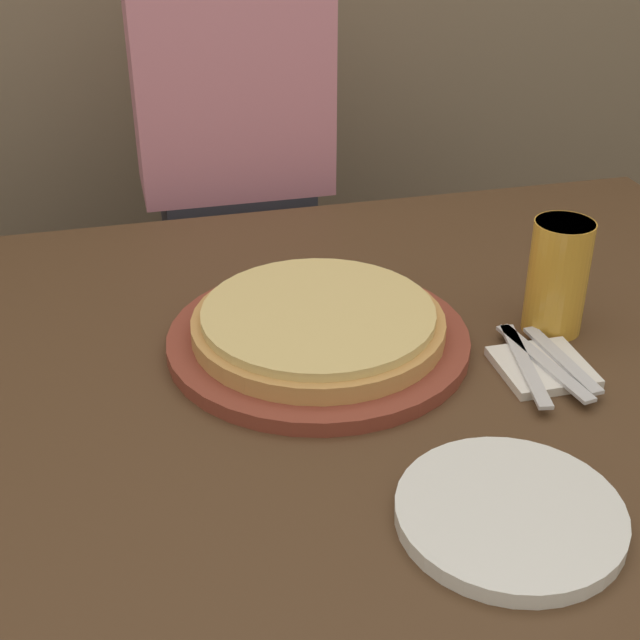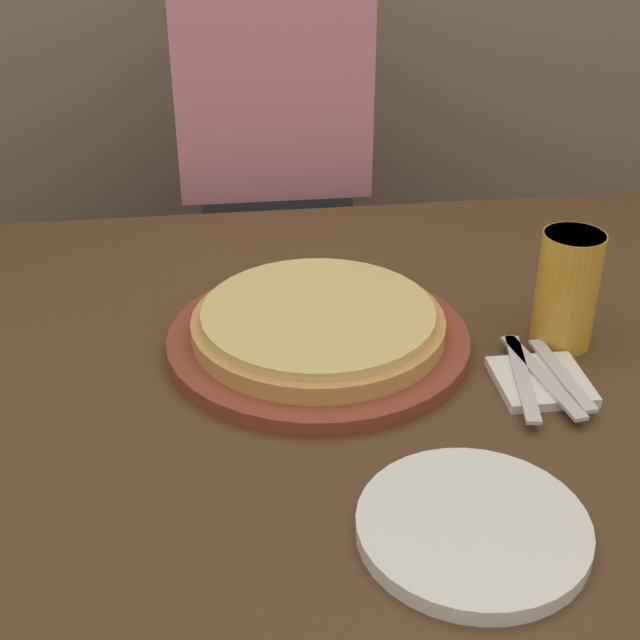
% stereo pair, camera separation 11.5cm
% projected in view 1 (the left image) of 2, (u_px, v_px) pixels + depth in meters
% --- Properties ---
extents(dining_table, '(1.46, 1.02, 0.71)m').
position_uv_depth(dining_table, '(325.00, 564.00, 1.31)').
color(dining_table, '#4C331E').
rests_on(dining_table, ground_plane).
extents(pizza_on_board, '(0.40, 0.40, 0.06)m').
position_uv_depth(pizza_on_board, '(320.00, 330.00, 1.16)').
color(pizza_on_board, brown).
rests_on(pizza_on_board, dining_table).
extents(beer_glass, '(0.08, 0.08, 0.16)m').
position_uv_depth(beer_glass, '(558.00, 272.00, 1.17)').
color(beer_glass, gold).
rests_on(beer_glass, dining_table).
extents(dinner_plate, '(0.23, 0.23, 0.02)m').
position_uv_depth(dinner_plate, '(510.00, 514.00, 0.88)').
color(dinner_plate, white).
rests_on(dinner_plate, dining_table).
extents(napkin_stack, '(0.11, 0.11, 0.01)m').
position_uv_depth(napkin_stack, '(543.00, 367.00, 1.12)').
color(napkin_stack, white).
rests_on(napkin_stack, dining_table).
extents(fork, '(0.05, 0.19, 0.00)m').
position_uv_depth(fork, '(525.00, 364.00, 1.11)').
color(fork, silver).
rests_on(fork, napkin_stack).
extents(dinner_knife, '(0.05, 0.19, 0.00)m').
position_uv_depth(dinner_knife, '(543.00, 362.00, 1.11)').
color(dinner_knife, silver).
rests_on(dinner_knife, napkin_stack).
extents(spoon, '(0.03, 0.16, 0.00)m').
position_uv_depth(spoon, '(562.00, 359.00, 1.12)').
color(spoon, silver).
rests_on(spoon, napkin_stack).
extents(diner_person, '(0.36, 0.20, 1.29)m').
position_uv_depth(diner_person, '(236.00, 210.00, 1.76)').
color(diner_person, '#33333D').
rests_on(diner_person, ground_plane).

